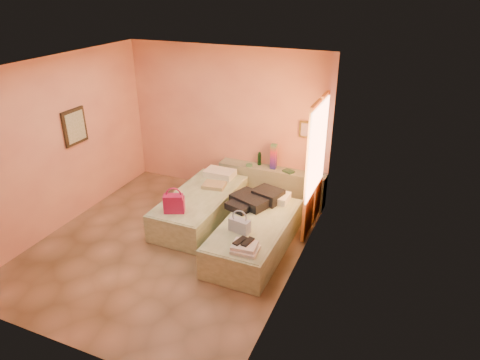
{
  "coord_description": "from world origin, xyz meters",
  "views": [
    {
      "loc": [
        3.27,
        -4.84,
        3.87
      ],
      "look_at": [
        0.86,
        0.85,
        0.94
      ],
      "focal_mm": 32.0,
      "sensor_mm": 36.0,
      "label": 1
    }
  ],
  "objects_px": {
    "water_bottle": "(259,159)",
    "magenta_handbag": "(174,203)",
    "green_book": "(288,171)",
    "blue_handbag": "(240,226)",
    "headboard_ledge": "(271,184)",
    "bed_right": "(255,236)",
    "bed_left": "(201,207)",
    "towel_stack": "(245,248)",
    "flower_vase": "(310,170)"
  },
  "relations": [
    {
      "from": "water_bottle",
      "to": "blue_handbag",
      "type": "relative_size",
      "value": 0.78
    },
    {
      "from": "green_book",
      "to": "blue_handbag",
      "type": "distance_m",
      "value": 1.99
    },
    {
      "from": "headboard_ledge",
      "to": "bed_left",
      "type": "xyz_separation_m",
      "value": [
        -0.89,
        -1.19,
        -0.08
      ]
    },
    {
      "from": "magenta_handbag",
      "to": "green_book",
      "type": "bearing_deg",
      "value": 31.31
    },
    {
      "from": "magenta_handbag",
      "to": "towel_stack",
      "type": "relative_size",
      "value": 0.92
    },
    {
      "from": "green_book",
      "to": "blue_handbag",
      "type": "relative_size",
      "value": 0.63
    },
    {
      "from": "green_book",
      "to": "flower_vase",
      "type": "relative_size",
      "value": 0.84
    },
    {
      "from": "green_book",
      "to": "blue_handbag",
      "type": "height_order",
      "value": "blue_handbag"
    },
    {
      "from": "water_bottle",
      "to": "towel_stack",
      "type": "bearing_deg",
      "value": -73.44
    },
    {
      "from": "bed_left",
      "to": "towel_stack",
      "type": "distance_m",
      "value": 1.88
    },
    {
      "from": "bed_left",
      "to": "towel_stack",
      "type": "relative_size",
      "value": 5.71
    },
    {
      "from": "headboard_ledge",
      "to": "blue_handbag",
      "type": "bearing_deg",
      "value": -84.17
    },
    {
      "from": "bed_left",
      "to": "green_book",
      "type": "bearing_deg",
      "value": 43.83
    },
    {
      "from": "water_bottle",
      "to": "towel_stack",
      "type": "distance_m",
      "value": 2.65
    },
    {
      "from": "green_book",
      "to": "magenta_handbag",
      "type": "distance_m",
      "value": 2.26
    },
    {
      "from": "flower_vase",
      "to": "towel_stack",
      "type": "bearing_deg",
      "value": -96.19
    },
    {
      "from": "bed_left",
      "to": "blue_handbag",
      "type": "height_order",
      "value": "blue_handbag"
    },
    {
      "from": "headboard_ledge",
      "to": "bed_left",
      "type": "height_order",
      "value": "headboard_ledge"
    },
    {
      "from": "green_book",
      "to": "blue_handbag",
      "type": "xyz_separation_m",
      "value": [
        -0.13,
        -1.99,
        -0.07
      ]
    },
    {
      "from": "magenta_handbag",
      "to": "water_bottle",
      "type": "bearing_deg",
      "value": 47.06
    },
    {
      "from": "headboard_ledge",
      "to": "bed_left",
      "type": "distance_m",
      "value": 1.49
    },
    {
      "from": "water_bottle",
      "to": "green_book",
      "type": "bearing_deg",
      "value": -10.5
    },
    {
      "from": "green_book",
      "to": "headboard_ledge",
      "type": "bearing_deg",
      "value": -162.69
    },
    {
      "from": "headboard_ledge",
      "to": "green_book",
      "type": "distance_m",
      "value": 0.48
    },
    {
      "from": "headboard_ledge",
      "to": "magenta_handbag",
      "type": "relative_size",
      "value": 6.36
    },
    {
      "from": "headboard_ledge",
      "to": "bed_right",
      "type": "relative_size",
      "value": 1.02
    },
    {
      "from": "magenta_handbag",
      "to": "blue_handbag",
      "type": "distance_m",
      "value": 1.19
    },
    {
      "from": "headboard_ledge",
      "to": "bed_left",
      "type": "bearing_deg",
      "value": -126.56
    },
    {
      "from": "magenta_handbag",
      "to": "blue_handbag",
      "type": "xyz_separation_m",
      "value": [
        1.18,
        -0.14,
        -0.05
      ]
    },
    {
      "from": "water_bottle",
      "to": "magenta_handbag",
      "type": "distance_m",
      "value": 2.08
    },
    {
      "from": "bed_right",
      "to": "blue_handbag",
      "type": "relative_size",
      "value": 6.41
    },
    {
      "from": "green_book",
      "to": "towel_stack",
      "type": "distance_m",
      "value": 2.42
    },
    {
      "from": "headboard_ledge",
      "to": "magenta_handbag",
      "type": "bearing_deg",
      "value": -117.25
    },
    {
      "from": "blue_handbag",
      "to": "towel_stack",
      "type": "xyz_separation_m",
      "value": [
        0.27,
        -0.43,
        -0.05
      ]
    },
    {
      "from": "bed_right",
      "to": "towel_stack",
      "type": "relative_size",
      "value": 5.71
    },
    {
      "from": "blue_handbag",
      "to": "bed_left",
      "type": "bearing_deg",
      "value": 152.73
    },
    {
      "from": "headboard_ledge",
      "to": "blue_handbag",
      "type": "distance_m",
      "value": 2.06
    },
    {
      "from": "green_book",
      "to": "flower_vase",
      "type": "xyz_separation_m",
      "value": [
        0.4,
        -0.03,
        0.1
      ]
    },
    {
      "from": "headboard_ledge",
      "to": "towel_stack",
      "type": "relative_size",
      "value": 5.86
    },
    {
      "from": "bed_right",
      "to": "bed_left",
      "type": "bearing_deg",
      "value": 157.83
    },
    {
      "from": "blue_handbag",
      "to": "green_book",
      "type": "bearing_deg",
      "value": 96.37
    },
    {
      "from": "bed_right",
      "to": "green_book",
      "type": "relative_size",
      "value": 10.21
    },
    {
      "from": "bed_right",
      "to": "water_bottle",
      "type": "height_order",
      "value": "water_bottle"
    },
    {
      "from": "bed_left",
      "to": "blue_handbag",
      "type": "xyz_separation_m",
      "value": [
        1.09,
        -0.83,
        0.35
      ]
    },
    {
      "from": "magenta_handbag",
      "to": "blue_handbag",
      "type": "height_order",
      "value": "magenta_handbag"
    },
    {
      "from": "magenta_handbag",
      "to": "blue_handbag",
      "type": "bearing_deg",
      "value": -30.1
    },
    {
      "from": "water_bottle",
      "to": "magenta_handbag",
      "type": "xyz_separation_m",
      "value": [
        -0.7,
        -1.96,
        -0.12
      ]
    },
    {
      "from": "water_bottle",
      "to": "towel_stack",
      "type": "height_order",
      "value": "water_bottle"
    },
    {
      "from": "bed_right",
      "to": "towel_stack",
      "type": "xyz_separation_m",
      "value": [
        0.15,
        -0.76,
        0.3
      ]
    },
    {
      "from": "water_bottle",
      "to": "green_book",
      "type": "distance_m",
      "value": 0.63
    }
  ]
}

